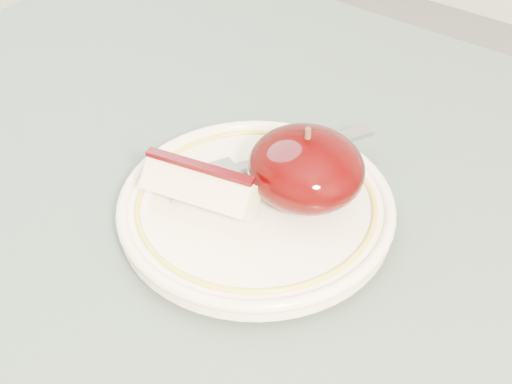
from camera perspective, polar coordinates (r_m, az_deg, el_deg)
The scene contains 4 objects.
plate at distance 0.51m, azimuth 0.00°, elevation -1.20°, with size 0.20×0.20×0.02m.
apple_half at distance 0.49m, azimuth 4.02°, elevation 1.92°, with size 0.08×0.08×0.06m.
apple_wedge at distance 0.49m, azimuth -4.45°, elevation 0.39°, with size 0.08×0.05×0.04m.
fork at distance 0.53m, azimuth 0.87°, elevation 2.56°, with size 0.10×0.16×0.00m.
Camera 1 is at (0.19, -0.19, 1.10)m, focal length 50.00 mm.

